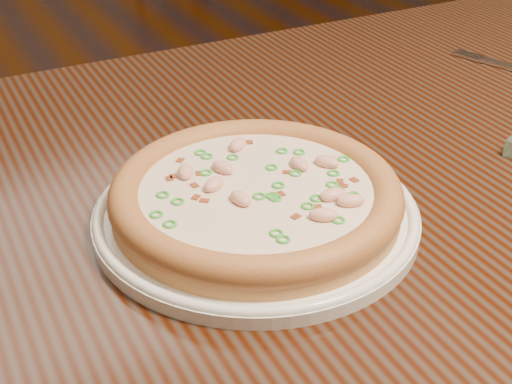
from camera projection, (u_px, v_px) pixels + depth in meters
name	position (u px, v px, depth m)	size (l,w,h in m)	color
hero_table	(333.00, 245.00, 0.78)	(1.20, 0.80, 0.75)	black
plate	(256.00, 212.00, 0.64)	(0.29, 0.29, 0.02)	white
pizza	(256.00, 195.00, 0.63)	(0.26, 0.26, 0.03)	tan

